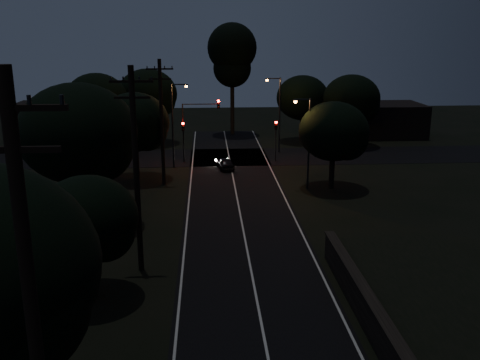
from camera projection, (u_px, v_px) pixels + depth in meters
road_surface at (235, 186)px, 45.19m from camera, size 60.00×70.00×0.03m
utility_pole_near at (35, 342)px, 11.31m from camera, size 2.20×0.30×12.00m
utility_pole_mid at (136, 168)px, 27.79m from camera, size 2.20×0.30×11.00m
utility_pole_far at (162, 121)px, 44.21m from camera, size 2.20×0.30×10.50m
tree_left_b at (91, 221)px, 25.17m from camera, size 4.82×4.82×6.13m
tree_left_c at (82, 136)px, 34.00m from camera, size 7.56×7.56×9.55m
tree_left_d at (137, 124)px, 46.02m from camera, size 6.02×6.02×7.64m
tree_far_nw at (150, 95)px, 61.20m from camera, size 6.79×6.79×8.60m
tree_far_w at (99, 101)px, 57.07m from camera, size 6.60×6.60×8.42m
tree_far_ne at (305, 99)px, 62.45m from camera, size 6.14×6.14×7.77m
tree_far_e at (354, 100)px, 59.82m from camera, size 6.35×6.35×8.06m
tree_right_a at (336, 133)px, 43.26m from camera, size 5.68×5.68×7.22m
tall_pine at (232, 55)px, 65.57m from camera, size 6.05×6.05×13.75m
building_left at (57, 123)px, 63.47m from camera, size 10.00×8.00×4.40m
building_right at (384, 120)px, 66.92m from camera, size 9.00×7.00×4.00m
signal_left at (183, 134)px, 52.68m from camera, size 0.28×0.35×4.10m
signal_right at (276, 133)px, 53.25m from camera, size 0.28×0.35×4.10m
signal_mast at (200, 119)px, 52.39m from camera, size 3.70×0.35×6.25m
streetlight_a at (174, 119)px, 50.25m from camera, size 1.66×0.26×8.00m
streetlight_b at (278, 110)px, 56.67m from camera, size 1.66×0.26×8.00m
streetlight_c at (307, 137)px, 43.31m from camera, size 1.46×0.26×7.50m
car at (225, 163)px, 50.64m from camera, size 1.87×3.41×1.10m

